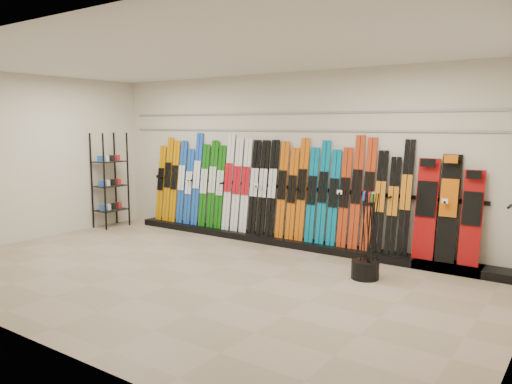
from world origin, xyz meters
The scene contains 12 objects.
floor centered at (0.00, 0.00, 0.00)m, with size 8.00×8.00×0.00m, color gray.
back_wall centered at (0.00, 2.50, 1.50)m, with size 8.00×8.00×0.00m, color beige.
left_wall centered at (-4.00, 0.00, 1.50)m, with size 5.00×5.00×0.00m, color beige.
ceiling centered at (0.00, 0.00, 3.00)m, with size 8.00×8.00×0.00m, color silver.
ski_rack_base centered at (0.22, 2.28, 0.06)m, with size 8.00×0.40×0.12m, color black.
skis centered at (-0.45, 2.34, 0.96)m, with size 5.36×0.26×1.82m.
snowboards centered at (2.75, 2.35, 0.85)m, with size 0.94×0.24×1.56m.
accessory_rack centered at (-3.75, 1.59, 0.97)m, with size 0.40×0.60×1.94m, color black.
pole_bin centered at (1.98, 1.23, 0.12)m, with size 0.38×0.38×0.25m, color black.
ski_poles centered at (2.03, 1.25, 0.61)m, with size 0.32×0.35×1.18m.
slatwall_rail_0 centered at (0.00, 2.48, 2.00)m, with size 7.60×0.02×0.03m, color gray.
slatwall_rail_1 centered at (0.00, 2.48, 2.30)m, with size 7.60×0.02×0.03m, color gray.
Camera 1 is at (4.54, -5.06, 2.09)m, focal length 35.00 mm.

